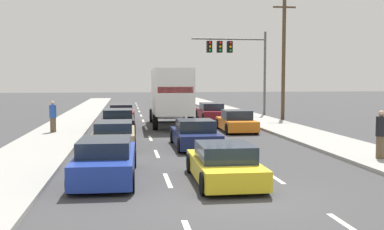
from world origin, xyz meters
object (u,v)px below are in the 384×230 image
box_truck (170,94)px  car_maroon (211,112)px  car_red (122,113)px  car_yellow (224,164)px  car_orange (236,122)px  pedestrian_near_corner (53,117)px  car_tan (114,135)px  pedestrian_mid_block (381,134)px  traffic_signal_mast (232,53)px  car_blue (106,160)px  utility_pole_mid (284,58)px  car_black (118,121)px  car_navy (195,135)px

box_truck → car_maroon: bearing=52.7°
car_red → box_truck: size_ratio=0.53×
car_yellow → car_maroon: size_ratio=0.87×
car_maroon → car_orange: size_ratio=1.16×
car_maroon → car_orange: (-0.01, -8.12, -0.02)m
pedestrian_near_corner → car_orange: bearing=0.1°
car_tan → pedestrian_mid_block: size_ratio=2.49×
car_yellow → pedestrian_near_corner: bearing=118.5°
car_red → car_orange: bearing=-48.7°
traffic_signal_mast → box_truck: bearing=-128.0°
box_truck → car_yellow: (0.04, -16.23, -1.59)m
car_yellow → pedestrian_near_corner: size_ratio=2.34×
car_blue → car_orange: (7.16, 11.97, -0.03)m
car_tan → utility_pole_mid: 18.42m
car_orange → utility_pole_mid: size_ratio=0.44×
car_red → car_tan: car_red is taller
car_orange → pedestrian_near_corner: 10.61m
car_blue → car_maroon: bearing=70.3°
car_blue → box_truck: box_truck is taller
box_truck → pedestrian_near_corner: bearing=-154.3°
car_maroon → utility_pole_mid: utility_pole_mid is taller
car_tan → pedestrian_mid_block: pedestrian_mid_block is taller
traffic_signal_mast → pedestrian_near_corner: bearing=-139.6°
utility_pole_mid → car_orange: bearing=-126.6°
utility_pole_mid → pedestrian_near_corner: utility_pole_mid is taller
car_orange → car_yellow: bearing=-105.6°
car_black → pedestrian_mid_block: pedestrian_mid_block is taller
car_blue → pedestrian_near_corner: 12.45m
car_red → box_truck: bearing=-54.2°
car_maroon → utility_pole_mid: size_ratio=0.51×
car_red → utility_pole_mid: bearing=-1.4°
car_blue → box_truck: 15.78m
car_yellow → car_navy: bearing=88.4°
car_navy → car_orange: size_ratio=1.03×
car_orange → pedestrian_mid_block: bearing=-74.3°
box_truck → traffic_signal_mast: size_ratio=1.08×
car_maroon → pedestrian_near_corner: (-10.61, -8.13, 0.42)m
utility_pole_mid → pedestrian_mid_block: bearing=-98.3°
car_orange → pedestrian_near_corner: pedestrian_near_corner is taller
car_red → pedestrian_mid_block: pedestrian_mid_block is taller
car_maroon → utility_pole_mid: bearing=-6.3°
car_black → car_yellow: (3.41, -14.02, -0.06)m
car_orange → car_tan: bearing=-143.6°
car_red → car_yellow: 20.96m
car_tan → pedestrian_near_corner: 6.31m
car_blue → utility_pole_mid: utility_pole_mid is taller
car_black → box_truck: size_ratio=0.61×
traffic_signal_mast → car_navy: bearing=-108.8°
box_truck → car_orange: (3.63, -3.34, -1.57)m
box_truck → car_navy: 9.32m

